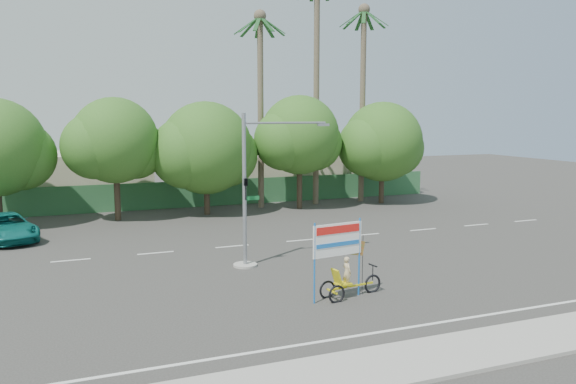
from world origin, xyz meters
name	(u,v)px	position (x,y,z in m)	size (l,w,h in m)	color
ground	(332,284)	(0.00, 0.00, 0.00)	(120.00, 120.00, 0.00)	#33302D
sidewalk_near	(446,355)	(0.00, -7.50, 0.06)	(50.00, 2.40, 0.12)	gray
fence	(209,193)	(0.00, 21.50, 1.00)	(38.00, 0.08, 2.00)	#336B3D
building_left	(68,179)	(-10.00, 26.00, 2.00)	(12.00, 8.00, 4.00)	beige
building_right	(286,173)	(8.00, 26.00, 1.80)	(14.00, 8.00, 3.60)	beige
tree_left	(114,144)	(-7.05, 18.00, 5.06)	(6.66, 5.60, 8.07)	#473828
tree_center	(205,151)	(-1.05, 18.00, 4.47)	(7.62, 6.40, 7.85)	#473828
tree_right	(299,138)	(5.95, 18.00, 5.24)	(6.90, 5.80, 8.36)	#473828
tree_far_right	(382,144)	(12.95, 18.00, 4.64)	(7.38, 6.20, 7.94)	#473828
palm_tall	(317,68)	(8.00, 19.50, 10.46)	(3.73, 3.79, 17.45)	#70604C
palm_mid	(363,83)	(12.00, 19.50, 9.40)	(3.73, 3.79, 15.45)	#70604C
palm_short	(260,88)	(3.50, 19.50, 8.86)	(3.73, 3.79, 14.45)	#70604C
traffic_signal	(251,203)	(-2.20, 3.98, 2.92)	(4.72, 1.10, 7.00)	gray
trike_billboard	(344,266)	(-0.35, -1.71, 1.24)	(3.11, 0.92, 3.07)	black
pickup_truck	(7,227)	(-13.24, 13.85, 0.75)	(2.49, 5.41, 1.50)	#0F6963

